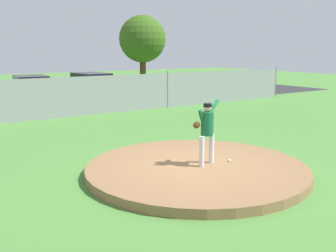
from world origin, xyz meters
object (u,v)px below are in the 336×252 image
object	(u,v)px
parked_car_charcoal	(32,92)
parked_car_navy	(92,88)
traffic_cone_orange	(199,92)
baseball	(229,160)
pitcher_youth	(207,127)

from	to	relation	value
parked_car_charcoal	parked_car_navy	world-z (taller)	parked_car_navy
traffic_cone_orange	parked_car_navy	bearing A→B (deg)	170.08
baseball	pitcher_youth	bearing A→B (deg)	167.74
baseball	traffic_cone_orange	world-z (taller)	traffic_cone_orange
pitcher_youth	traffic_cone_orange	xyz separation A→B (m)	(10.36, 13.47, -0.93)
parked_car_charcoal	traffic_cone_orange	size ratio (longest dim) A/B	7.68
traffic_cone_orange	baseball	bearing A→B (deg)	-125.44
baseball	traffic_cone_orange	size ratio (longest dim) A/B	0.13
pitcher_youth	parked_car_charcoal	size ratio (longest dim) A/B	0.39
parked_car_charcoal	pitcher_youth	bearing A→B (deg)	-87.76
parked_car_navy	traffic_cone_orange	size ratio (longest dim) A/B	8.52
parked_car_charcoal	parked_car_navy	xyz separation A→B (m)	(3.63, 0.25, 0.02)
parked_car_charcoal	traffic_cone_orange	bearing A→B (deg)	-5.39
pitcher_youth	parked_car_navy	world-z (taller)	pitcher_youth
pitcher_youth	parked_car_charcoal	distance (m)	14.52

